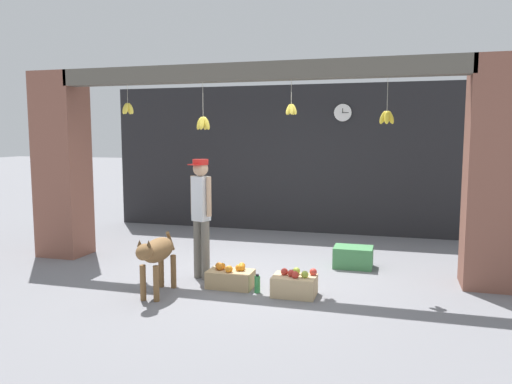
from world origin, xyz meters
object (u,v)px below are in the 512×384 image
object	(u,v)px
shopkeeper	(201,209)
fruit_crate_apples	(295,285)
dog	(157,253)
water_bottle	(257,284)
fruit_crate_oranges	(230,278)
produce_box_green	(353,257)
wall_clock	(343,113)

from	to	relation	value
shopkeeper	fruit_crate_apples	xyz separation A→B (m)	(1.35, -0.37, -0.81)
dog	water_bottle	distance (m)	1.28
fruit_crate_oranges	produce_box_green	world-z (taller)	produce_box_green
shopkeeper	wall_clock	distance (m)	4.06
dog	fruit_crate_oranges	world-z (taller)	dog
fruit_crate_oranges	produce_box_green	bearing A→B (deg)	44.85
fruit_crate_apples	wall_clock	xyz separation A→B (m)	(0.12, 3.88, 2.20)
dog	fruit_crate_apples	size ratio (longest dim) A/B	1.94
shopkeeper	water_bottle	xyz separation A→B (m)	(0.89, -0.38, -0.83)
dog	wall_clock	xyz separation A→B (m)	(1.72, 4.31, 1.82)
shopkeeper	produce_box_green	xyz separation A→B (m)	(1.91, 1.14, -0.79)
fruit_crate_oranges	shopkeeper	bearing A→B (deg)	151.45
produce_box_green	wall_clock	world-z (taller)	wall_clock
shopkeeper	water_bottle	world-z (taller)	shopkeeper
dog	fruit_crate_apples	bearing A→B (deg)	101.76
dog	produce_box_green	world-z (taller)	dog
shopkeeper	water_bottle	distance (m)	1.28
fruit_crate_apples	wall_clock	bearing A→B (deg)	88.23
water_bottle	wall_clock	distance (m)	4.53
dog	fruit_crate_oranges	size ratio (longest dim) A/B	1.75
fruit_crate_oranges	fruit_crate_apples	world-z (taller)	fruit_crate_apples
fruit_crate_apples	water_bottle	world-z (taller)	fruit_crate_apples
produce_box_green	water_bottle	xyz separation A→B (m)	(-1.03, -1.52, -0.04)
dog	fruit_crate_apples	world-z (taller)	dog
fruit_crate_apples	wall_clock	size ratio (longest dim) A/B	1.48
shopkeeper	wall_clock	bearing A→B (deg)	-93.00
dog	water_bottle	xyz separation A→B (m)	(1.14, 0.41, -0.41)
fruit_crate_oranges	fruit_crate_apples	size ratio (longest dim) A/B	1.11
produce_box_green	water_bottle	distance (m)	1.84
shopkeeper	produce_box_green	distance (m)	2.36
water_bottle	fruit_crate_apples	bearing A→B (deg)	2.14
dog	wall_clock	size ratio (longest dim) A/B	2.88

